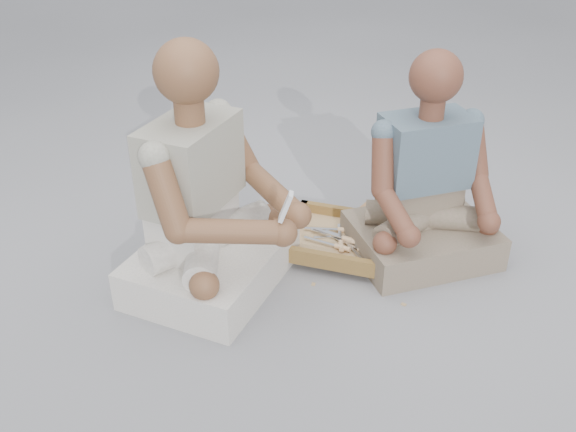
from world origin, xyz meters
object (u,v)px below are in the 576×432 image
at_px(craftsman, 206,210).
at_px(companion, 425,193).
at_px(tool_tray, 346,240).
at_px(carved_panel, 398,236).

bearing_deg(craftsman, companion, 127.39).
relative_size(craftsman, companion, 1.11).
xyz_separation_m(tool_tray, craftsman, (-0.46, -0.42, 0.28)).
distance_m(tool_tray, craftsman, 0.68).
relative_size(tool_tray, companion, 0.62).
distance_m(carved_panel, companion, 0.32).
bearing_deg(carved_panel, companion, -36.76).
bearing_deg(craftsman, carved_panel, 135.62).
xyz_separation_m(carved_panel, tool_tray, (-0.20, -0.19, 0.04)).
relative_size(carved_panel, companion, 0.58).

